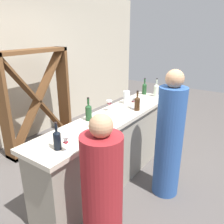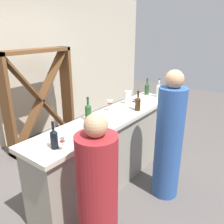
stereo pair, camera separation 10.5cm
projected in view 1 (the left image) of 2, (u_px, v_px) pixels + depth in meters
ground_plane at (112, 179)px, 3.32m from camera, size 12.00×12.00×0.00m
back_wall at (9, 68)px, 4.02m from camera, size 8.00×0.10×2.80m
bar_counter at (112, 149)px, 3.15m from camera, size 2.55×0.55×0.98m
wine_rack at (37, 101)px, 3.98m from camera, size 1.30×0.28×1.73m
wine_bottle_leftmost_near_black at (57, 139)px, 2.12m from camera, size 0.07×0.07×0.27m
wine_bottle_second_left_olive_green at (89, 112)px, 2.79m from camera, size 0.08×0.08×0.29m
wine_bottle_center_amber_brown at (137, 103)px, 3.14m from camera, size 0.08×0.08×0.28m
wine_bottle_second_right_clear_pale at (156, 90)px, 3.79m from camera, size 0.08×0.08×0.30m
wine_bottle_rightmost_olive_green at (144, 88)px, 3.92m from camera, size 0.07×0.07×0.28m
wine_glass_near_left at (66, 141)px, 2.07m from camera, size 0.06×0.06×0.15m
wine_glass_near_center at (133, 101)px, 3.22m from camera, size 0.07×0.07×0.16m
wine_glass_near_right at (109, 103)px, 3.12m from camera, size 0.08×0.08×0.15m
water_pitcher at (127, 97)px, 3.43m from camera, size 0.10×0.10×0.19m
person_left_guest at (102, 195)px, 2.04m from camera, size 0.47×0.47×1.42m
person_center_guest at (169, 140)px, 2.81m from camera, size 0.41×0.41×1.62m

